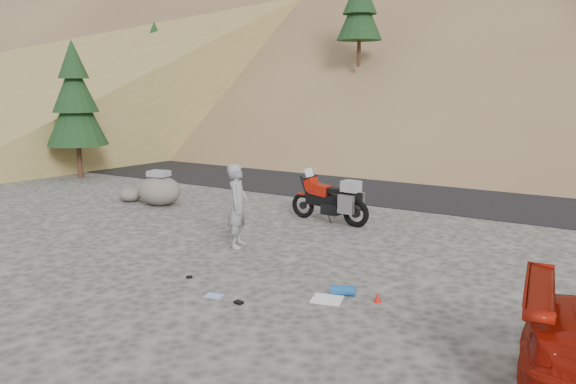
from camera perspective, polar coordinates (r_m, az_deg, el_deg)
name	(u,v)px	position (r m, az deg, el deg)	size (l,w,h in m)	color
ground	(256,254)	(11.78, -3.24, -6.26)	(140.00, 140.00, 0.00)	#43413E
road	(403,186)	(19.67, 11.63, 0.56)	(120.00, 7.00, 0.05)	black
conifer_verge	(75,100)	(22.16, -20.81, 8.76)	(2.20, 2.20, 5.04)	#372114
motorcycle	(333,200)	(14.21, 4.55, -0.86)	(2.28, 0.77, 1.35)	black
man	(239,246)	(12.31, -5.04, -5.52)	(0.66, 0.43, 1.81)	gray
boulder	(159,190)	(16.67, -12.93, 0.21)	(1.36, 1.18, 1.03)	#56504A
small_rock	(130,195)	(17.45, -15.72, -0.25)	(0.74, 0.67, 0.42)	#56504A
gear_white_cloth	(327,299)	(9.39, 3.99, -10.82)	(0.49, 0.44, 0.02)	white
gear_blue_mat	(343,290)	(9.58, 5.64, -9.91)	(0.17, 0.17, 0.42)	#17508F
gear_funnel	(378,297)	(9.36, 9.09, -10.52)	(0.13, 0.13, 0.16)	red
gear_glove_a	(239,302)	(9.25, -5.03, -11.10)	(0.14, 0.10, 0.04)	black
gear_glove_b	(189,277)	(10.51, -10.00, -8.49)	(0.11, 0.08, 0.04)	black
gear_blue_cloth	(214,296)	(9.60, -7.55, -10.41)	(0.29, 0.21, 0.01)	#8EAFDB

